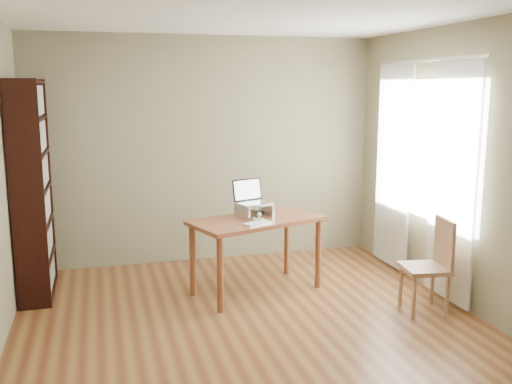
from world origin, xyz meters
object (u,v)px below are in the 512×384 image
object	(u,v)px
chair	(431,262)
cat	(251,210)
laptop	(253,197)
bookshelf	(33,190)
keyboard	(257,223)
desk	(257,229)

from	to	relation	value
chair	cat	bearing A→B (deg)	152.35
cat	laptop	bearing A→B (deg)	37.19
bookshelf	laptop	size ratio (longest dim) A/B	5.44
bookshelf	laptop	xyz separation A→B (m)	(2.10, -0.39, -0.11)
laptop	chair	xyz separation A→B (m)	(1.39, -1.05, -0.48)
bookshelf	chair	world-z (taller)	bookshelf
keyboard	chair	size ratio (longest dim) A/B	0.35
laptop	cat	world-z (taller)	laptop
laptop	chair	bearing A→B (deg)	-56.12
laptop	chair	distance (m)	1.81
cat	chair	distance (m)	1.78
chair	bookshelf	bearing A→B (deg)	165.81
bookshelf	chair	distance (m)	3.82
keyboard	cat	size ratio (longest dim) A/B	0.64
bookshelf	laptop	bearing A→B (deg)	-10.43
bookshelf	chair	xyz separation A→B (m)	(3.49, -1.44, -0.59)
chair	keyboard	bearing A→B (deg)	162.62
desk	laptop	world-z (taller)	laptop
laptop	keyboard	size ratio (longest dim) A/B	1.26
bookshelf	laptop	distance (m)	2.14
bookshelf	desk	xyz separation A→B (m)	(2.10, -0.52, -0.41)
keyboard	bookshelf	bearing A→B (deg)	132.38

